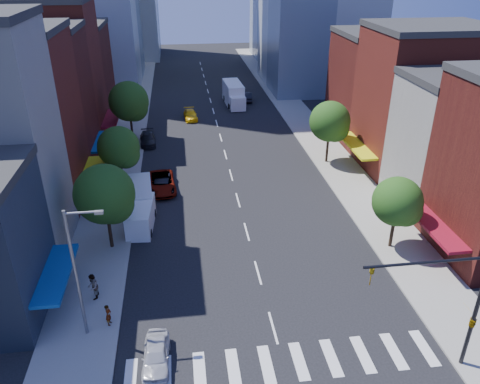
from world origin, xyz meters
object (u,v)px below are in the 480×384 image
object	(u,v)px
parked_car_second	(162,184)
taxi	(191,115)
traffic_car_oncoming	(247,97)
cargo_van_near	(141,217)
traffic_car_far	(237,87)
cargo_van_far	(140,197)
pedestrian_far	(93,287)
parked_car_front	(156,355)
parked_car_third	(162,183)
pedestrian_near	(108,315)
parked_car_rear	(148,139)
box_truck	(234,95)

from	to	relation	value
parked_car_second	taxi	distance (m)	23.33
parked_car_second	taxi	world-z (taller)	parked_car_second
parked_car_second	traffic_car_oncoming	xyz separation A→B (m)	(13.51, 31.52, 0.01)
cargo_van_near	traffic_car_far	size ratio (longest dim) A/B	1.42
cargo_van_far	pedestrian_far	distance (m)	13.47
parked_car_front	cargo_van_far	size ratio (longest dim) A/B	0.67
parked_car_third	traffic_car_far	size ratio (longest dim) A/B	1.52
parked_car_second	pedestrian_near	distance (m)	19.98
parked_car_rear	cargo_van_near	bearing A→B (deg)	-93.14
pedestrian_near	taxi	bearing A→B (deg)	-2.18
parked_car_front	cargo_van_far	distance (m)	19.78
cargo_van_near	parked_car_second	bearing A→B (deg)	80.75
box_truck	cargo_van_far	bearing A→B (deg)	-114.17
parked_car_rear	traffic_car_oncoming	xyz separation A→B (m)	(15.51, 17.98, 0.03)
parked_car_rear	traffic_car_far	bearing A→B (deg)	55.65
parked_car_second	parked_car_third	world-z (taller)	parked_car_third
parked_car_front	box_truck	distance (m)	54.29
parked_car_third	cargo_van_near	world-z (taller)	cargo_van_near
parked_car_third	traffic_car_far	world-z (taller)	parked_car_third
taxi	traffic_car_far	bearing A→B (deg)	56.31
parked_car_third	box_truck	size ratio (longest dim) A/B	0.66
parked_car_rear	cargo_van_far	xyz separation A→B (m)	(0.01, -17.22, 0.50)
parked_car_front	taxi	size ratio (longest dim) A/B	0.88
parked_car_front	taxi	xyz separation A→B (m)	(3.83, 46.37, -0.02)
traffic_car_far	pedestrian_far	distance (m)	58.02
cargo_van_far	box_truck	world-z (taller)	box_truck
parked_car_front	parked_car_rear	world-z (taller)	parked_car_rear
parked_car_second	cargo_van_far	xyz separation A→B (m)	(-1.99, -3.68, 0.48)
traffic_car_far	pedestrian_far	world-z (taller)	pedestrian_far
taxi	box_truck	world-z (taller)	box_truck
parked_car_rear	taxi	xyz separation A→B (m)	(5.83, 9.48, -0.04)
parked_car_third	parked_car_rear	xyz separation A→B (m)	(-2.00, 13.55, -0.10)
parked_car_second	traffic_car_oncoming	size ratio (longest dim) A/B	0.98
cargo_van_far	parked_car_third	bearing A→B (deg)	57.24
parked_car_third	cargo_van_near	bearing A→B (deg)	-107.98
traffic_car_far	pedestrian_far	size ratio (longest dim) A/B	1.91
parked_car_third	parked_car_second	bearing A→B (deg)	85.20
parked_car_second	taxi	bearing A→B (deg)	86.43
parked_car_third	pedestrian_far	size ratio (longest dim) A/B	2.90
cargo_van_near	cargo_van_far	size ratio (longest dim) A/B	0.92
parked_car_third	traffic_car_far	xyz separation A→B (m)	(12.69, 38.50, -0.15)
traffic_car_far	cargo_van_near	bearing A→B (deg)	71.78
cargo_van_far	taxi	distance (m)	27.33
traffic_car_far	box_truck	world-z (taller)	box_truck
cargo_van_far	pedestrian_far	world-z (taller)	cargo_van_far
box_truck	parked_car_rear	bearing A→B (deg)	-131.70
parked_car_front	parked_car_second	bearing A→B (deg)	91.80
parked_car_front	traffic_car_oncoming	size ratio (longest dim) A/B	0.90
parked_car_third	taxi	size ratio (longest dim) A/B	1.27
cargo_van_near	traffic_car_oncoming	bearing A→B (deg)	72.53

